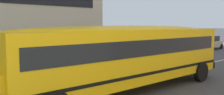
% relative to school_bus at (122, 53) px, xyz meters
% --- Properties ---
extents(ground_plane, '(400.00, 400.00, 0.00)m').
position_rel_school_bus_xyz_m(ground_plane, '(0.35, 1.34, -1.76)').
color(ground_plane, '#424244').
extents(sidewalk_far, '(120.00, 3.00, 0.01)m').
position_rel_school_bus_xyz_m(sidewalk_far, '(0.35, 9.44, -1.76)').
color(sidewalk_far, gray).
rests_on(sidewalk_far, ground_plane).
extents(lane_centreline, '(110.00, 0.16, 0.01)m').
position_rel_school_bus_xyz_m(lane_centreline, '(0.35, 1.34, -1.76)').
color(lane_centreline, silver).
rests_on(lane_centreline, ground_plane).
extents(school_bus, '(13.31, 3.26, 2.97)m').
position_rel_school_bus_xyz_m(school_bus, '(0.00, 0.00, 0.00)').
color(school_bus, yellow).
rests_on(school_bus, ground_plane).
extents(parked_car_black_near_corner, '(3.91, 1.90, 1.64)m').
position_rel_school_bus_xyz_m(parked_car_black_near_corner, '(9.36, 6.57, -0.92)').
color(parked_car_black_near_corner, black).
rests_on(parked_car_black_near_corner, ground_plane).
extents(parked_car_beige_end_of_row, '(3.95, 1.97, 1.64)m').
position_rel_school_bus_xyz_m(parked_car_beige_end_of_row, '(21.75, 6.61, -0.92)').
color(parked_car_beige_end_of_row, '#C1B28E').
rests_on(parked_car_beige_end_of_row, ground_plane).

